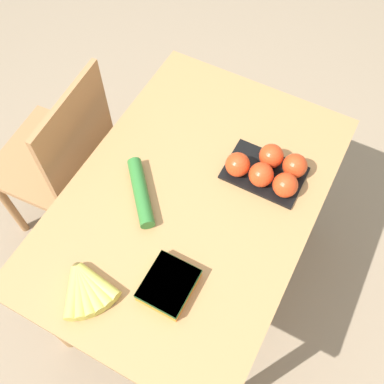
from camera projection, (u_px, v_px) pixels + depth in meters
ground_plane at (192, 276)px, 2.05m from camera, size 12.00×12.00×0.00m
dining_table at (192, 214)px, 1.53m from camera, size 1.11×0.76×0.72m
chair at (62, 160)px, 1.80m from camera, size 0.45×0.43×0.90m
banana_bunch at (86, 289)px, 1.26m from camera, size 0.16×0.17×0.04m
tomato_pack at (269, 170)px, 1.43m from camera, size 0.17×0.25×0.09m
carrot_bag at (169, 285)px, 1.26m from camera, size 0.15×0.13×0.04m
cucumber_near at (141, 192)px, 1.41m from camera, size 0.21×0.20×0.05m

